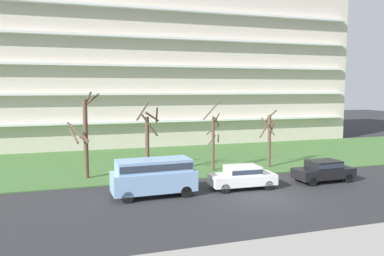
{
  "coord_description": "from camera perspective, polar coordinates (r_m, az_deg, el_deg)",
  "views": [
    {
      "loc": [
        -11.02,
        -20.63,
        6.73
      ],
      "look_at": [
        -2.52,
        6.0,
        3.86
      ],
      "focal_mm": 35.93,
      "sensor_mm": 36.0,
      "label": 1
    }
  ],
  "objects": [
    {
      "name": "sedan_black_near_left",
      "position": [
        29.52,
        18.94,
        -5.91
      ],
      "size": [
        4.47,
        1.97,
        1.57
      ],
      "rotation": [
        0.0,
        0.0,
        3.18
      ],
      "color": "black",
      "rests_on": "ground"
    },
    {
      "name": "ground",
      "position": [
        24.33,
        10.17,
        -10.29
      ],
      "size": [
        160.0,
        160.0,
        0.0
      ],
      "primitive_type": "plane",
      "color": "#2D2D30"
    },
    {
      "name": "tree_far_left",
      "position": [
        29.46,
        -15.6,
        -1.14
      ],
      "size": [
        2.42,
        2.42,
        6.52
      ],
      "color": "brown",
      "rests_on": "ground"
    },
    {
      "name": "grass_lawn_strip",
      "position": [
        36.95,
        -0.05,
        -4.57
      ],
      "size": [
        80.0,
        16.0,
        0.08
      ],
      "primitive_type": "cube",
      "color": "#477238",
      "rests_on": "ground"
    },
    {
      "name": "van_blue_center_right",
      "position": [
        24.23,
        -5.7,
        -6.89
      ],
      "size": [
        5.27,
        2.18,
        2.36
      ],
      "rotation": [
        0.0,
        0.0,
        3.18
      ],
      "color": "#8CB2E0",
      "rests_on": "ground"
    },
    {
      "name": "tree_left",
      "position": [
        29.89,
        -6.55,
        -1.69
      ],
      "size": [
        1.77,
        1.75,
        5.64
      ],
      "color": "brown",
      "rests_on": "ground"
    },
    {
      "name": "sedan_white_center_left",
      "position": [
        26.25,
        7.5,
        -7.09
      ],
      "size": [
        4.46,
        1.94,
        1.57
      ],
      "rotation": [
        0.0,
        0.0,
        3.11
      ],
      "color": "white",
      "rests_on": "ground"
    },
    {
      "name": "tree_center",
      "position": [
        31.35,
        3.18,
        -1.62
      ],
      "size": [
        1.45,
        1.43,
        5.77
      ],
      "color": "brown",
      "rests_on": "ground"
    },
    {
      "name": "sidewalk_curb_near",
      "position": [
        18.03,
        22.62,
        -16.27
      ],
      "size": [
        80.0,
        4.0,
        0.15
      ],
      "primitive_type": "cube",
      "color": "#99968E",
      "rests_on": "ground"
    },
    {
      "name": "tree_right",
      "position": [
        33.28,
        11.36,
        -1.4
      ],
      "size": [
        1.55,
        1.64,
        4.95
      ],
      "color": "brown",
      "rests_on": "ground"
    },
    {
      "name": "apartment_building",
      "position": [
        50.71,
        -5.19,
        8.68
      ],
      "size": [
        47.84,
        14.57,
        18.49
      ],
      "color": "beige",
      "rests_on": "ground"
    }
  ]
}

